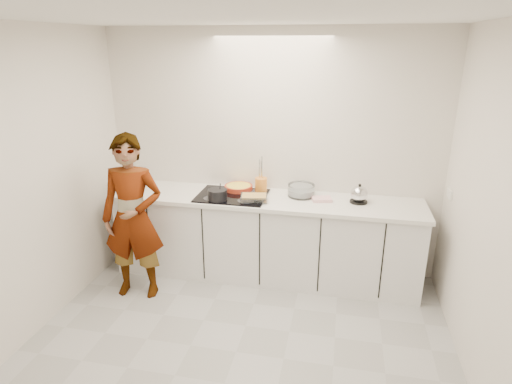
% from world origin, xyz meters
% --- Properties ---
extents(floor, '(3.60, 3.20, 0.00)m').
position_xyz_m(floor, '(0.00, 0.00, 0.00)').
color(floor, '#ADADAD').
rests_on(floor, ground).
extents(ceiling, '(3.60, 3.20, 0.00)m').
position_xyz_m(ceiling, '(0.00, 0.00, 2.60)').
color(ceiling, white).
rests_on(ceiling, wall_back).
extents(wall_back, '(3.60, 0.00, 2.60)m').
position_xyz_m(wall_back, '(0.00, 1.60, 1.30)').
color(wall_back, silver).
rests_on(wall_back, ground).
extents(wall_front, '(3.60, 0.00, 2.60)m').
position_xyz_m(wall_front, '(0.00, -1.60, 1.30)').
color(wall_front, silver).
rests_on(wall_front, ground).
extents(wall_left, '(0.00, 3.20, 2.60)m').
position_xyz_m(wall_left, '(-1.80, 0.00, 1.30)').
color(wall_left, silver).
rests_on(wall_left, ground).
extents(wall_right, '(0.02, 3.20, 2.60)m').
position_xyz_m(wall_right, '(1.80, 0.02, 1.30)').
color(wall_right, silver).
rests_on(wall_right, ground).
extents(base_cabinets, '(3.20, 0.58, 0.87)m').
position_xyz_m(base_cabinets, '(0.00, 1.28, 0.43)').
color(base_cabinets, silver).
rests_on(base_cabinets, floor).
extents(countertop, '(3.24, 0.64, 0.04)m').
position_xyz_m(countertop, '(0.00, 1.28, 0.89)').
color(countertop, white).
rests_on(countertop, base_cabinets).
extents(hob, '(0.72, 0.54, 0.01)m').
position_xyz_m(hob, '(-0.35, 1.26, 0.92)').
color(hob, black).
rests_on(hob, countertop).
extents(tart_dish, '(0.36, 0.36, 0.05)m').
position_xyz_m(tart_dish, '(-0.33, 1.44, 0.95)').
color(tart_dish, '#B3341D').
rests_on(tart_dish, hob).
extents(saucepan, '(0.24, 0.24, 0.19)m').
position_xyz_m(saucepan, '(-0.46, 1.09, 0.98)').
color(saucepan, black).
rests_on(saucepan, hob).
extents(baking_dish, '(0.30, 0.24, 0.05)m').
position_xyz_m(baking_dish, '(-0.09, 1.16, 0.95)').
color(baking_dish, silver).
rests_on(baking_dish, hob).
extents(mixing_bowl, '(0.34, 0.34, 0.13)m').
position_xyz_m(mixing_bowl, '(0.36, 1.41, 0.97)').
color(mixing_bowl, silver).
rests_on(mixing_bowl, countertop).
extents(tea_towel, '(0.22, 0.19, 0.03)m').
position_xyz_m(tea_towel, '(0.58, 1.32, 0.93)').
color(tea_towel, white).
rests_on(tea_towel, countertop).
extents(kettle, '(0.22, 0.22, 0.20)m').
position_xyz_m(kettle, '(0.95, 1.34, 0.99)').
color(kettle, black).
rests_on(kettle, countertop).
extents(utensil_crock, '(0.15, 0.15, 0.16)m').
position_xyz_m(utensil_crock, '(-0.08, 1.44, 0.99)').
color(utensil_crock, orange).
rests_on(utensil_crock, countertop).
extents(cook, '(0.65, 0.47, 1.65)m').
position_xyz_m(cook, '(-1.20, 0.69, 0.83)').
color(cook, silver).
rests_on(cook, floor).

